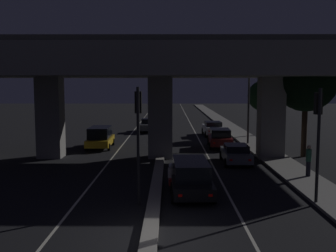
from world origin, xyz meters
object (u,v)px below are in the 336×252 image
motorcycle_red_filtering_near (171,179)px  pedestrian_on_sidewalk (309,160)px  street_lamp (244,92)px  car_black_lead (191,176)px  car_grey_second (236,153)px  car_taxi_yellow_lead_oncoming (100,137)px  car_grey_second_oncoming (149,125)px  car_white_fourth (213,128)px  car_dark_red_third (220,138)px  traffic_light_left_of_median (138,125)px  traffic_light_right_of_median (318,126)px

motorcycle_red_filtering_near → pedestrian_on_sidewalk: (7.79, 2.65, 0.45)m
street_lamp → pedestrian_on_sidewalk: bearing=-83.9°
car_black_lead → pedestrian_on_sidewalk: 7.52m
car_grey_second → motorcycle_red_filtering_near: 8.23m
car_taxi_yellow_lead_oncoming → car_grey_second_oncoming: size_ratio=1.11×
car_taxi_yellow_lead_oncoming → pedestrian_on_sidewalk: size_ratio=2.54×
street_lamp → car_white_fourth: (-2.01, 6.26, -3.86)m
car_grey_second → car_white_fourth: 14.63m
car_dark_red_third → pedestrian_on_sidewalk: pedestrian_on_sidewalk is taller
traffic_light_left_of_median → pedestrian_on_sidewalk: bearing=27.8°
traffic_light_right_of_median → car_grey_second_oncoming: size_ratio=1.27×
car_taxi_yellow_lead_oncoming → car_grey_second_oncoming: (3.45, 11.57, -0.19)m
street_lamp → motorcycle_red_filtering_near: (-6.44, -15.33, -4.05)m
car_dark_red_third → car_taxi_yellow_lead_oncoming: car_taxi_yellow_lead_oncoming is taller
car_taxi_yellow_lead_oncoming → street_lamp: bearing=97.2°
car_dark_red_third → pedestrian_on_sidewalk: bearing=-160.2°
traffic_light_left_of_median → motorcycle_red_filtering_near: (1.44, 2.21, -2.95)m
car_black_lead → pedestrian_on_sidewalk: size_ratio=2.73×
car_grey_second → pedestrian_on_sidewalk: 5.49m
car_grey_second → motorcycle_red_filtering_near: motorcycle_red_filtering_near is taller
car_black_lead → car_white_fourth: car_black_lead is taller
car_dark_red_third → car_grey_second_oncoming: bearing=33.1°
street_lamp → motorcycle_red_filtering_near: 17.11m
traffic_light_right_of_median → motorcycle_red_filtering_near: 7.37m
car_white_fourth → car_grey_second_oncoming: (-6.92, 3.46, -0.04)m
car_white_fourth → pedestrian_on_sidewalk: (3.36, -18.93, 0.26)m
car_white_fourth → car_grey_second_oncoming: 7.74m
traffic_light_left_of_median → car_taxi_yellow_lead_oncoming: traffic_light_left_of_median is taller
traffic_light_right_of_median → street_lamp: bearing=89.9°
street_lamp → pedestrian_on_sidewalk: (1.35, -12.68, -3.60)m
car_dark_red_third → car_white_fourth: (0.22, 7.69, -0.03)m
pedestrian_on_sidewalk → traffic_light_left_of_median: bearing=-152.2°
car_white_fourth → car_black_lead: bearing=169.5°
car_grey_second → pedestrian_on_sidewalk: (3.39, -4.30, 0.36)m
car_dark_red_third → motorcycle_red_filtering_near: car_dark_red_third is taller
street_lamp → car_white_fourth: street_lamp is taller
traffic_light_left_of_median → traffic_light_right_of_median: bearing=0.0°
traffic_light_left_of_median → car_dark_red_third: 17.28m
car_black_lead → car_grey_second: bearing=-26.5°
traffic_light_right_of_median → car_dark_red_third: 16.47m
street_lamp → car_black_lead: (-5.48, -15.82, -3.78)m
car_grey_second → car_white_fourth: bearing=0.9°
car_grey_second_oncoming → street_lamp: bearing=41.0°
car_black_lead → traffic_light_right_of_median: bearing=-109.2°
traffic_light_left_of_median → street_lamp: 19.25m
street_lamp → pedestrian_on_sidewalk: 13.25m
car_dark_red_third → pedestrian_on_sidewalk: size_ratio=2.32×
car_grey_second → pedestrian_on_sidewalk: bearing=-140.7°
traffic_light_right_of_median → street_lamp: size_ratio=0.67×
traffic_light_left_of_median → traffic_light_right_of_median: 7.85m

